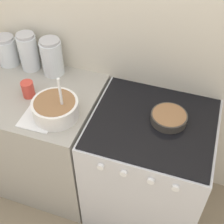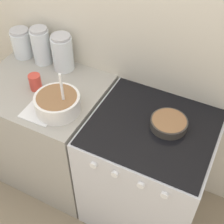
{
  "view_description": "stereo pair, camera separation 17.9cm",
  "coord_description": "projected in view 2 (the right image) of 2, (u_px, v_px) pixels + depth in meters",
  "views": [
    {
      "loc": [
        0.56,
        -0.93,
        2.21
      ],
      "look_at": [
        0.15,
        0.29,
        0.94
      ],
      "focal_mm": 50.0,
      "sensor_mm": 36.0,
      "label": 1
    },
    {
      "loc": [
        0.73,
        -0.86,
        2.21
      ],
      "look_at": [
        0.15,
        0.29,
        0.94
      ],
      "focal_mm": 50.0,
      "sensor_mm": 36.0,
      "label": 2
    }
  ],
  "objects": [
    {
      "name": "wall_back",
      "position": [
        120.0,
        34.0,
        1.94
      ],
      "size": [
        4.65,
        0.05,
        2.4
      ],
      "color": "beige",
      "rests_on": "ground_plane"
    },
    {
      "name": "mixing_bowl",
      "position": [
        57.0,
        103.0,
        1.85
      ],
      "size": [
        0.27,
        0.27,
        0.29
      ],
      "color": "white",
      "rests_on": "countertop_cabinet"
    },
    {
      "name": "storage_jar_right",
      "position": [
        63.0,
        55.0,
        2.12
      ],
      "size": [
        0.14,
        0.14,
        0.26
      ],
      "color": "silver",
      "rests_on": "countertop_cabinet"
    },
    {
      "name": "ground_plane",
      "position": [
        77.0,
        219.0,
        2.34
      ],
      "size": [
        12.0,
        12.0,
        0.0
      ],
      "primitive_type": "plane",
      "color": "gray"
    },
    {
      "name": "recipe_page",
      "position": [
        42.0,
        109.0,
        1.9
      ],
      "size": [
        0.21,
        0.24,
        0.01
      ],
      "color": "white",
      "rests_on": "countertop_cabinet"
    },
    {
      "name": "baking_pan",
      "position": [
        169.0,
        123.0,
        1.78
      ],
      "size": [
        0.21,
        0.21,
        0.05
      ],
      "color": "#38332D",
      "rests_on": "stove"
    },
    {
      "name": "stove",
      "position": [
        147.0,
        171.0,
        2.11
      ],
      "size": [
        0.75,
        0.69,
        0.89
      ],
      "color": "silver",
      "rests_on": "ground_plane"
    },
    {
      "name": "storage_jar_middle",
      "position": [
        42.0,
        48.0,
        2.17
      ],
      "size": [
        0.13,
        0.13,
        0.27
      ],
      "color": "silver",
      "rests_on": "countertop_cabinet"
    },
    {
      "name": "countertop_cabinet",
      "position": [
        49.0,
        131.0,
        2.37
      ],
      "size": [
        0.83,
        0.67,
        0.89
      ],
      "color": "#9E998E",
      "rests_on": "ground_plane"
    },
    {
      "name": "storage_jar_left",
      "position": [
        22.0,
        45.0,
        2.25
      ],
      "size": [
        0.14,
        0.14,
        0.21
      ],
      "color": "silver",
      "rests_on": "countertop_cabinet"
    },
    {
      "name": "tin_can",
      "position": [
        35.0,
        82.0,
        2.0
      ],
      "size": [
        0.08,
        0.08,
        0.11
      ],
      "color": "#CC3F33",
      "rests_on": "countertop_cabinet"
    }
  ]
}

